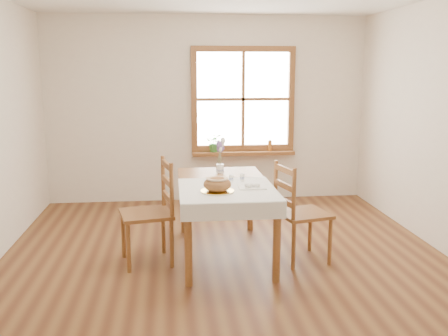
# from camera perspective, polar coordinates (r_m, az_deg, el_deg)

# --- Properties ---
(ground) EXTENTS (5.00, 5.00, 0.00)m
(ground) POSITION_cam_1_polar(r_m,az_deg,el_deg) (4.95, 0.37, -10.97)
(ground) COLOR brown
(ground) RESTS_ON ground
(room_walls) EXTENTS (4.60, 5.10, 2.65)m
(room_walls) POSITION_cam_1_polar(r_m,az_deg,el_deg) (4.58, 0.40, 9.21)
(room_walls) COLOR white
(room_walls) RESTS_ON ground
(window) EXTENTS (1.46, 0.08, 1.46)m
(window) POSITION_cam_1_polar(r_m,az_deg,el_deg) (7.10, 2.19, 7.87)
(window) COLOR brown
(window) RESTS_ON ground
(window_sill) EXTENTS (1.46, 0.20, 0.05)m
(window_sill) POSITION_cam_1_polar(r_m,az_deg,el_deg) (7.12, 2.22, 1.72)
(window_sill) COLOR brown
(window_sill) RESTS_ON ground
(dining_table) EXTENTS (0.90, 1.60, 0.75)m
(dining_table) POSITION_cam_1_polar(r_m,az_deg,el_deg) (5.02, 0.00, -2.63)
(dining_table) COLOR brown
(dining_table) RESTS_ON ground
(table_linen) EXTENTS (0.91, 0.99, 0.01)m
(table_linen) POSITION_cam_1_polar(r_m,az_deg,el_deg) (4.71, 0.39, -2.45)
(table_linen) COLOR silver
(table_linen) RESTS_ON dining_table
(chair_left) EXTENTS (0.58, 0.57, 1.02)m
(chair_left) POSITION_cam_1_polar(r_m,az_deg,el_deg) (4.90, -8.90, -5.03)
(chair_left) COLOR brown
(chair_left) RESTS_ON ground
(chair_right) EXTENTS (0.57, 0.56, 0.98)m
(chair_right) POSITION_cam_1_polar(r_m,az_deg,el_deg) (4.97, 9.02, -5.00)
(chair_right) COLOR brown
(chair_right) RESTS_ON ground
(bread_plate) EXTENTS (0.38, 0.38, 0.02)m
(bread_plate) POSITION_cam_1_polar(r_m,az_deg,el_deg) (4.58, -0.77, -2.69)
(bread_plate) COLOR white
(bread_plate) RESTS_ON table_linen
(bread_loaf) EXTENTS (0.26, 0.26, 0.14)m
(bread_loaf) POSITION_cam_1_polar(r_m,az_deg,el_deg) (4.56, -0.77, -1.73)
(bread_loaf) COLOR #996536
(bread_loaf) RESTS_ON bread_plate
(egg_napkin) EXTENTS (0.26, 0.22, 0.01)m
(egg_napkin) POSITION_cam_1_polar(r_m,az_deg,el_deg) (4.76, 3.22, -2.18)
(egg_napkin) COLOR silver
(egg_napkin) RESTS_ON table_linen
(eggs) EXTENTS (0.20, 0.18, 0.04)m
(eggs) POSITION_cam_1_polar(r_m,az_deg,el_deg) (4.76, 3.22, -1.85)
(eggs) COLOR white
(eggs) RESTS_ON egg_napkin
(salt_shaker) EXTENTS (0.06, 0.06, 0.08)m
(salt_shaker) POSITION_cam_1_polar(r_m,az_deg,el_deg) (4.97, 0.82, -1.16)
(salt_shaker) COLOR white
(salt_shaker) RESTS_ON table_linen
(pepper_shaker) EXTENTS (0.05, 0.05, 0.09)m
(pepper_shaker) POSITION_cam_1_polar(r_m,az_deg,el_deg) (5.02, 2.09, -1.04)
(pepper_shaker) COLOR white
(pepper_shaker) RESTS_ON table_linen
(flower_vase) EXTENTS (0.11, 0.11, 0.09)m
(flower_vase) POSITION_cam_1_polar(r_m,az_deg,el_deg) (5.44, -0.45, -0.14)
(flower_vase) COLOR white
(flower_vase) RESTS_ON dining_table
(lavender_bouquet) EXTENTS (0.15, 0.15, 0.28)m
(lavender_bouquet) POSITION_cam_1_polar(r_m,az_deg,el_deg) (5.40, -0.45, 1.79)
(lavender_bouquet) COLOR #6E508F
(lavender_bouquet) RESTS_ON flower_vase
(potted_plant) EXTENTS (0.29, 0.31, 0.20)m
(potted_plant) POSITION_cam_1_polar(r_m,az_deg,el_deg) (7.05, -1.05, 2.66)
(potted_plant) COLOR #387C31
(potted_plant) RESTS_ON window_sill
(amber_bottle) EXTENTS (0.07, 0.07, 0.16)m
(amber_bottle) POSITION_cam_1_polar(r_m,az_deg,el_deg) (7.17, 5.26, 2.61)
(amber_bottle) COLOR #AF6220
(amber_bottle) RESTS_ON window_sill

